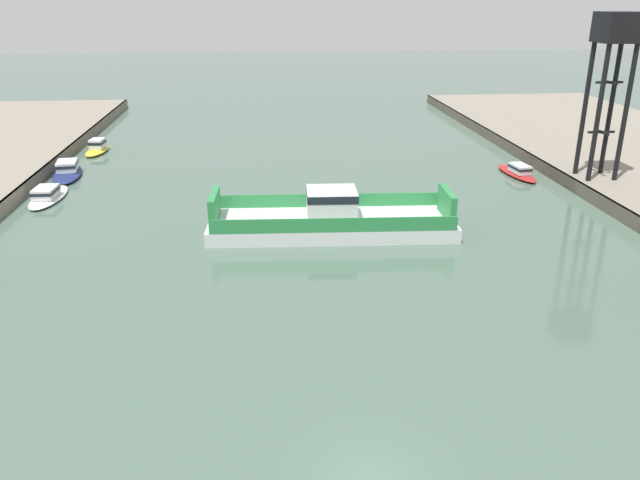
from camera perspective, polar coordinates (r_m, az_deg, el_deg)
ground_plane at (r=26.19m, az=4.66°, el=-20.67°), size 400.00×400.00×0.00m
chain_ferry at (r=49.56m, az=1.05°, el=1.90°), size 19.46×7.19×3.46m
moored_boat_mid_left at (r=80.27m, az=-19.49°, el=7.88°), size 2.62×6.05×1.56m
moored_boat_mid_right at (r=68.71m, az=17.45°, el=5.93°), size 2.79×7.34×1.29m
moored_boat_far_left at (r=62.80m, az=-23.42°, el=3.76°), size 2.78×7.76×1.29m
moored_boat_upstream_b at (r=70.71m, az=-21.88°, el=5.85°), size 3.90×8.40×1.47m
crane_tower at (r=64.29m, az=25.09°, el=15.32°), size 3.34×3.34×14.89m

